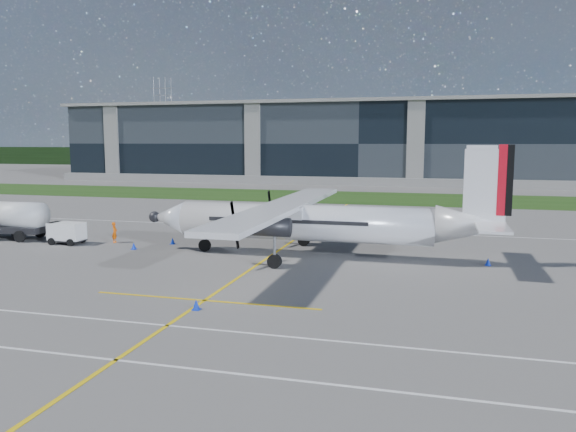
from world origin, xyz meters
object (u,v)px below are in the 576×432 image
object	(u,v)px
safety_cone_fwd	(134,246)
safety_cone_tail	(488,262)
safety_cone_portwing	(196,305)
safety_cone_nose_stbd	(173,241)
safety_cone_stbdwing	(320,225)
pylon_west	(163,121)
baggage_tug	(67,233)
turboprop_aircraft	(317,202)
ground_crew_person	(115,231)

from	to	relation	value
safety_cone_fwd	safety_cone_tail	bearing A→B (deg)	2.33
safety_cone_portwing	safety_cone_nose_stbd	bearing A→B (deg)	120.13
safety_cone_fwd	safety_cone_tail	size ratio (longest dim) A/B	1.00
safety_cone_fwd	safety_cone_stbdwing	bearing A→B (deg)	51.00
pylon_west	safety_cone_portwing	distance (m)	178.78
safety_cone_stbdwing	safety_cone_nose_stbd	bearing A→B (deg)	-130.19
baggage_tug	turboprop_aircraft	bearing A→B (deg)	-0.01
baggage_tug	safety_cone_nose_stbd	world-z (taller)	baggage_tug
safety_cone_fwd	pylon_west	bearing A→B (deg)	116.60
turboprop_aircraft	safety_cone_nose_stbd	size ratio (longest dim) A/B	51.42
ground_crew_person	safety_cone_portwing	world-z (taller)	ground_crew_person
ground_crew_person	safety_cone_portwing	xyz separation A→B (m)	(13.59, -14.77, -0.68)
turboprop_aircraft	safety_cone_tail	xyz separation A→B (m)	(11.16, 0.36, -3.61)
pylon_west	turboprop_aircraft	size ratio (longest dim) A/B	1.17
turboprop_aircraft	safety_cone_fwd	size ratio (longest dim) A/B	51.42
ground_crew_person	safety_cone_nose_stbd	xyz separation A→B (m)	(4.69, 0.57, -0.68)
safety_cone_portwing	safety_cone_fwd	world-z (taller)	same
turboprop_aircraft	safety_cone_tail	world-z (taller)	turboprop_aircraft
baggage_tug	safety_cone_tail	xyz separation A→B (m)	(30.96, 0.36, -0.59)
safety_cone_stbdwing	safety_cone_tail	bearing A→B (deg)	-42.92
safety_cone_tail	safety_cone_nose_stbd	distance (m)	23.07
ground_crew_person	safety_cone_tail	size ratio (longest dim) A/B	3.72
safety_cone_tail	ground_crew_person	bearing A→B (deg)	177.71
turboprop_aircraft	baggage_tug	size ratio (longest dim) A/B	9.24
pylon_west	baggage_tug	world-z (taller)	pylon_west
turboprop_aircraft	safety_cone_stbdwing	distance (m)	13.80
safety_cone_portwing	safety_cone_nose_stbd	size ratio (longest dim) A/B	1.00
turboprop_aircraft	safety_cone_fwd	xyz separation A→B (m)	(-13.63, -0.65, -3.61)
ground_crew_person	safety_cone_tail	xyz separation A→B (m)	(27.70, -1.11, -0.68)
turboprop_aircraft	safety_cone_fwd	distance (m)	14.12
turboprop_aircraft	safety_cone_stbdwing	world-z (taller)	turboprop_aircraft
pylon_west	safety_cone_nose_stbd	world-z (taller)	pylon_west
safety_cone_tail	turboprop_aircraft	bearing A→B (deg)	-178.13
safety_cone_portwing	safety_cone_stbdwing	bearing A→B (deg)	89.08
safety_cone_portwing	pylon_west	bearing A→B (deg)	117.85
pylon_west	safety_cone_fwd	distance (m)	162.69
pylon_west	safety_cone_portwing	bearing A→B (deg)	-62.15
pylon_west	safety_cone_portwing	size ratio (longest dim) A/B	60.00
safety_cone_tail	safety_cone_stbdwing	size ratio (longest dim) A/B	1.00
safety_cone_fwd	safety_cone_stbdwing	xyz separation A→B (m)	(11.12, 13.73, 0.00)
baggage_tug	safety_cone_tail	bearing A→B (deg)	0.67
turboprop_aircraft	safety_cone_tail	size ratio (longest dim) A/B	51.42
pylon_west	turboprop_aircraft	distance (m)	168.38
pylon_west	safety_cone_tail	size ratio (longest dim) A/B	60.00
pylon_west	ground_crew_person	distance (m)	159.46
safety_cone_fwd	safety_cone_nose_stbd	distance (m)	3.23
pylon_west	safety_cone_stbdwing	size ratio (longest dim) A/B	60.00
safety_cone_tail	safety_cone_stbdwing	world-z (taller)	same
pylon_west	safety_cone_tail	bearing A→B (deg)	-55.91
pylon_west	baggage_tug	xyz separation A→B (m)	(66.38, -144.22, -14.16)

